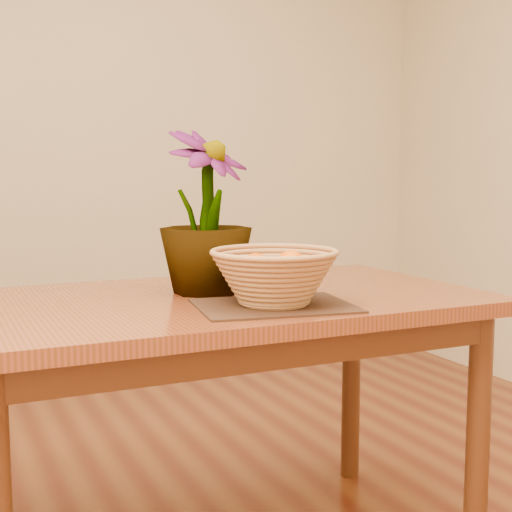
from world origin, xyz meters
name	(u,v)px	position (x,y,z in m)	size (l,w,h in m)	color
wall_back	(77,119)	(0.00, 2.25, 1.35)	(4.00, 0.02, 2.70)	beige
table	(223,327)	(0.00, 0.30, 0.66)	(1.40, 0.80, 0.75)	maroon
placemat	(274,306)	(0.05, 0.09, 0.75)	(0.38, 0.29, 0.01)	#361E13
wicker_basket	(274,279)	(0.05, 0.09, 0.82)	(0.32, 0.32, 0.13)	tan
orange_pile	(274,269)	(0.05, 0.09, 0.85)	(0.19, 0.19, 0.08)	#FF5B04
potted_plant	(206,212)	(-0.02, 0.36, 0.98)	(0.25, 0.25, 0.45)	#1D4413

